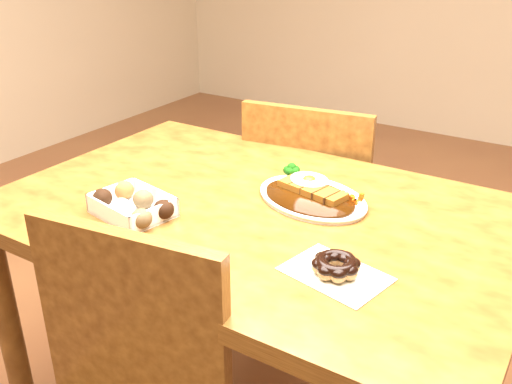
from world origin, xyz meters
The scene contains 5 objects.
table centered at (0.00, 0.00, 0.65)m, with size 1.20×0.80×0.75m.
chair_far centered at (-0.11, 0.54, 0.48)m, with size 0.48×0.48×0.87m.
katsu_curry_plate centered at (0.09, 0.10, 0.76)m, with size 0.33×0.27×0.06m.
donut_box centered at (-0.21, -0.18, 0.77)m, with size 0.21×0.16×0.05m.
pon_de_ring centered at (0.28, -0.16, 0.77)m, with size 0.21×0.17×0.04m.
Camera 1 is at (0.64, -1.00, 1.33)m, focal length 40.00 mm.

